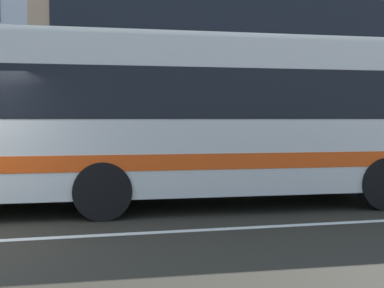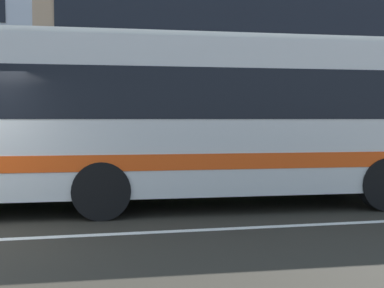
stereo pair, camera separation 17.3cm
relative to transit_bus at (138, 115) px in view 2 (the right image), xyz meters
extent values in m
cube|color=#3A672E|center=(-2.20, 3.54, -1.28)|extent=(19.56, 1.10, 1.05)
cube|color=tan|center=(6.25, 13.80, 2.99)|extent=(18.29, 11.38, 9.59)
cube|color=black|center=(6.25, 8.08, 3.75)|extent=(16.83, 0.04, 1.92)
cube|color=silver|center=(0.00, 0.00, -0.05)|extent=(11.23, 2.93, 2.81)
cube|color=black|center=(0.00, 0.00, 0.37)|extent=(10.56, 2.93, 0.90)
cube|color=#E64811|center=(0.00, 0.00, -0.82)|extent=(11.01, 2.95, 0.28)
cube|color=beige|center=(0.00, 0.00, 1.41)|extent=(10.77, 2.51, 0.12)
cylinder|color=black|center=(4.61, 1.00, -1.31)|extent=(1.01, 0.32, 1.00)
cylinder|color=black|center=(4.53, -1.33, -1.31)|extent=(1.01, 0.32, 1.00)
cylinder|color=black|center=(-0.64, 1.19, -1.31)|extent=(1.01, 0.32, 1.00)
cylinder|color=black|center=(-0.73, -1.14, -1.31)|extent=(1.01, 0.32, 1.00)
camera|label=1|loc=(-1.01, -9.40, -0.08)|focal=44.98mm
camera|label=2|loc=(-0.84, -9.44, -0.08)|focal=44.98mm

